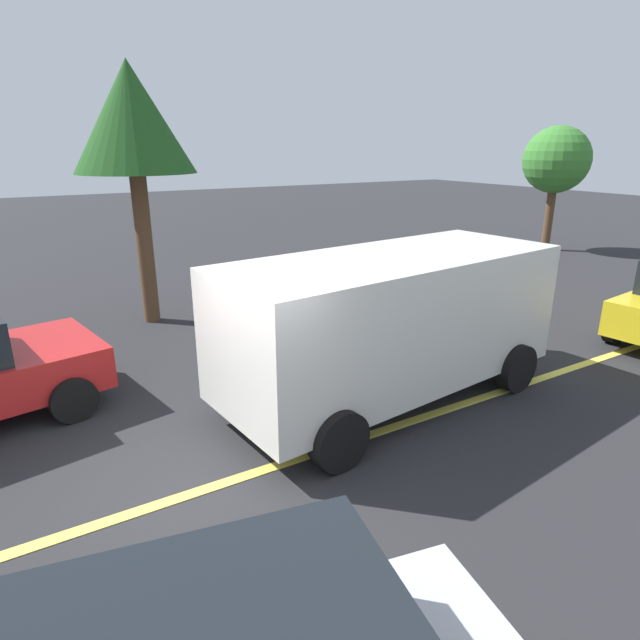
# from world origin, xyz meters

# --- Properties ---
(ground_plane) EXTENTS (80.00, 80.00, 0.00)m
(ground_plane) POSITION_xyz_m (0.00, 0.00, 0.00)
(ground_plane) COLOR #262628
(lane_marking_centre) EXTENTS (28.00, 0.16, 0.01)m
(lane_marking_centre) POSITION_xyz_m (3.00, 0.00, 0.01)
(lane_marking_centre) COLOR #E0D14C
(white_van) EXTENTS (5.38, 2.69, 2.20)m
(white_van) POSITION_xyz_m (3.08, 0.77, 1.27)
(white_van) COLOR silver
(white_van) RESTS_ON ground_plane
(tree_left_verge) EXTENTS (2.28, 2.28, 4.30)m
(tree_left_verge) POSITION_xyz_m (15.35, 7.28, 3.13)
(tree_left_verge) COLOR #513823
(tree_left_verge) RESTS_ON ground_plane
(tree_centre_verge) EXTENTS (2.38, 2.38, 5.24)m
(tree_centre_verge) POSITION_xyz_m (0.92, 6.40, 4.11)
(tree_centre_verge) COLOR #513823
(tree_centre_verge) RESTS_ON ground_plane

